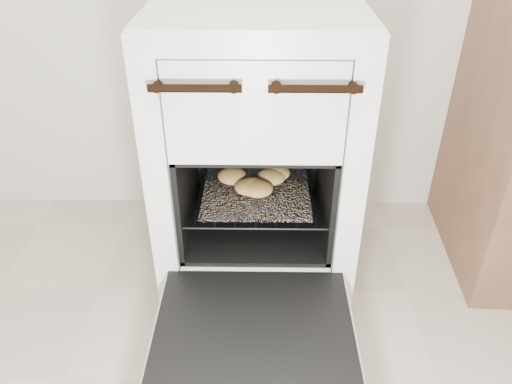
% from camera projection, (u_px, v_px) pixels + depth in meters
% --- Properties ---
extents(stove, '(0.56, 0.63, 0.86)m').
position_uv_depth(stove, '(257.00, 155.00, 1.52)').
color(stove, silver).
rests_on(stove, ground).
extents(oven_door, '(0.51, 0.39, 0.04)m').
position_uv_depth(oven_door, '(254.00, 328.00, 1.25)').
color(oven_door, black).
rests_on(oven_door, stove).
extents(oven_rack, '(0.41, 0.39, 0.01)m').
position_uv_depth(oven_rack, '(256.00, 192.00, 1.52)').
color(oven_rack, black).
rests_on(oven_rack, stove).
extents(foil_sheet, '(0.32, 0.28, 0.01)m').
position_uv_depth(foil_sheet, '(256.00, 193.00, 1.50)').
color(foil_sheet, white).
rests_on(foil_sheet, oven_rack).
extents(baked_rolls, '(0.26, 0.21, 0.04)m').
position_uv_depth(baked_rolls, '(256.00, 180.00, 1.52)').
color(baked_rolls, '#DDA558').
rests_on(baked_rolls, foil_sheet).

